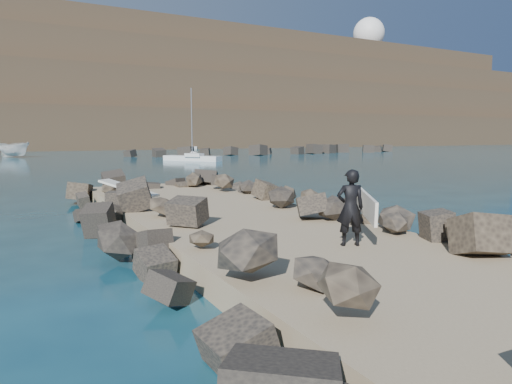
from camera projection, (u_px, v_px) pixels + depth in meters
ground at (241, 236)px, 14.15m from camera, size 800.00×800.00×0.00m
jetty at (273, 240)px, 12.36m from camera, size 6.00×26.00×0.60m
riprap_left at (163, 240)px, 11.42m from camera, size 2.60×22.00×1.00m
riprap_right at (346, 220)px, 14.13m from camera, size 2.60×22.00×1.00m
breakwater_secondary at (282, 151)px, 78.59m from camera, size 52.00×4.00×1.20m
headland at (62, 98)px, 156.95m from camera, size 360.00×140.00×32.00m
surfboard_resting at (129, 191)px, 17.10m from camera, size 1.99×2.25×0.08m
boat_imported at (14, 150)px, 66.64m from camera, size 5.42×5.94×2.27m
surfer_with_board at (353, 207)px, 10.39m from camera, size 1.39×1.93×1.75m
radome at (369, 39)px, 192.13m from camera, size 12.99×12.99×20.57m
sailboat_c at (192, 158)px, 57.04m from camera, size 6.03×7.03×9.14m
sailboat_f at (189, 148)px, 109.86m from camera, size 1.78×5.94×7.19m
headland_buildings at (83, 42)px, 151.11m from camera, size 137.50×30.50×5.00m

